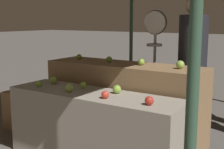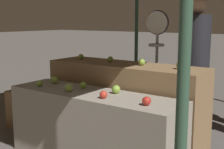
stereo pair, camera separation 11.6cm
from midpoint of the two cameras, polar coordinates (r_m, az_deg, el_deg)
display_counter_front at (r=3.30m, az=-2.47°, el=-9.75°), size 1.92×0.55×0.75m
display_counter_back at (r=3.73m, az=3.22°, el=-5.54°), size 1.92×0.55×0.98m
apple_front_0 at (r=3.56m, az=-12.20°, el=-1.58°), size 0.07×0.07×0.07m
apple_front_1 at (r=3.25m, az=-6.91°, el=-2.40°), size 0.09×0.09×0.09m
apple_front_2 at (r=2.95m, az=-0.46°, el=-3.71°), size 0.07×0.07×0.07m
apple_front_3 at (r=2.74m, az=7.55°, el=-4.84°), size 0.08×0.08×0.08m
apple_front_4 at (r=3.70m, az=-9.62°, el=-0.95°), size 0.09×0.09×0.09m
apple_front_5 at (r=3.39m, az=-4.34°, el=-1.92°), size 0.07×0.07×0.07m
apple_front_6 at (r=3.14m, az=1.79°, el=-2.74°), size 0.09×0.09×0.09m
apple_back_0 at (r=4.03m, az=-4.88°, el=3.25°), size 0.07×0.07×0.07m
apple_back_1 at (r=3.75m, az=0.57°, el=2.78°), size 0.07×0.07×0.07m
apple_back_2 at (r=3.51m, az=6.42°, el=2.26°), size 0.08×0.08×0.08m
apple_back_3 at (r=3.31m, az=13.37°, el=1.69°), size 0.09×0.09×0.09m
produce_scale at (r=4.05m, az=8.99°, el=5.56°), size 0.31×0.20×1.61m
person_vendor_at_scale at (r=4.13m, az=15.71°, el=3.29°), size 0.46×0.46×1.78m
wooden_crate_side at (r=4.54m, az=-13.66°, el=-5.98°), size 0.52×0.52×0.52m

